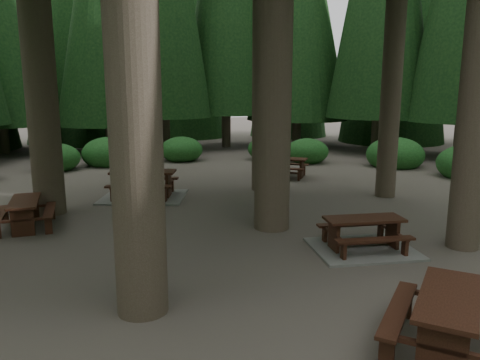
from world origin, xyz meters
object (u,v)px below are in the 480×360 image
object	(u,v)px
picnic_table_d	(284,164)
picnic_table_e	(448,314)
picnic_table_c	(144,188)
picnic_table_b	(25,210)
picnic_table_a	(363,240)

from	to	relation	value
picnic_table_d	picnic_table_e	size ratio (longest dim) A/B	0.93
picnic_table_c	picnic_table_e	xyz separation A→B (m)	(2.19, -9.93, 0.22)
picnic_table_c	picnic_table_e	world-z (taller)	picnic_table_c
picnic_table_b	picnic_table_d	distance (m)	9.43
picnic_table_b	picnic_table_c	distance (m)	3.85
picnic_table_b	picnic_table_c	xyz separation A→B (m)	(3.16, 2.19, -0.17)
picnic_table_d	picnic_table_e	distance (m)	11.92
picnic_table_b	picnic_table_d	size ratio (longest dim) A/B	0.78
picnic_table_a	picnic_table_d	size ratio (longest dim) A/B	1.10
picnic_table_b	picnic_table_e	distance (m)	9.41
picnic_table_e	picnic_table_c	bearing A→B (deg)	60.95
picnic_table_a	picnic_table_e	distance (m)	3.81
picnic_table_a	picnic_table_b	xyz separation A→B (m)	(-6.64, 4.16, 0.24)
picnic_table_a	picnic_table_e	size ratio (longest dim) A/B	1.02
picnic_table_c	picnic_table_e	distance (m)	10.17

